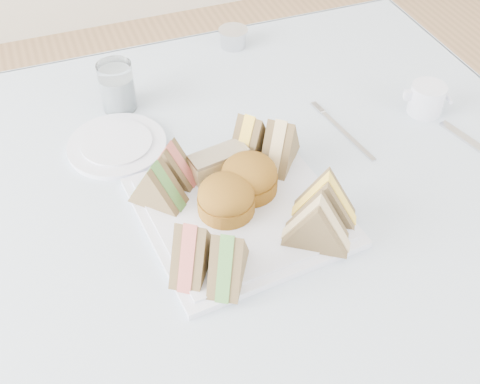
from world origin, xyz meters
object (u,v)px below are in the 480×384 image
object	(u,v)px
table	(273,310)
creamer_jug	(427,99)
water_glass	(117,86)
serving_plate	(240,212)

from	to	relation	value
table	creamer_jug	size ratio (longest dim) A/B	13.70
creamer_jug	water_glass	bearing A→B (deg)	174.06
serving_plate	water_glass	bearing A→B (deg)	103.15
water_glass	creamer_jug	distance (m)	0.59
table	water_glass	world-z (taller)	water_glass
water_glass	creamer_jug	xyz separation A→B (m)	(0.54, -0.22, -0.02)
serving_plate	water_glass	size ratio (longest dim) A/B	3.12
creamer_jug	serving_plate	bearing A→B (deg)	-147.03
table	water_glass	distance (m)	0.56
serving_plate	water_glass	world-z (taller)	water_glass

